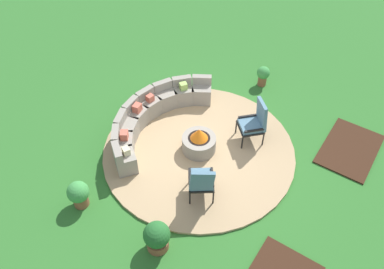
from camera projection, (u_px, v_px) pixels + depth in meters
name	position (u px, v px, depth m)	size (l,w,h in m)	color
ground_plane	(199.00, 151.00, 9.60)	(24.00, 24.00, 0.00)	#2D6B28
patio_circle	(199.00, 150.00, 9.58)	(4.63, 4.63, 0.06)	tan
mulch_bed_right	(350.00, 149.00, 9.61)	(1.80, 1.21, 0.04)	#382114
fire_pit	(199.00, 142.00, 9.37)	(0.81, 0.81, 0.67)	gray
curved_stone_bench	(152.00, 115.00, 9.93)	(3.61, 1.44, 0.73)	gray
lounge_chair_front_left	(201.00, 181.00, 8.20)	(0.79, 0.80, 1.07)	black
lounge_chair_front_right	(255.00, 121.00, 9.39)	(0.79, 0.81, 1.15)	black
potted_plant_0	(263.00, 75.00, 11.13)	(0.36, 0.36, 0.60)	brown
potted_plant_1	(79.00, 194.00, 8.26)	(0.47, 0.47, 0.67)	brown
potted_plant_2	(157.00, 236.00, 7.55)	(0.53, 0.53, 0.71)	brown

